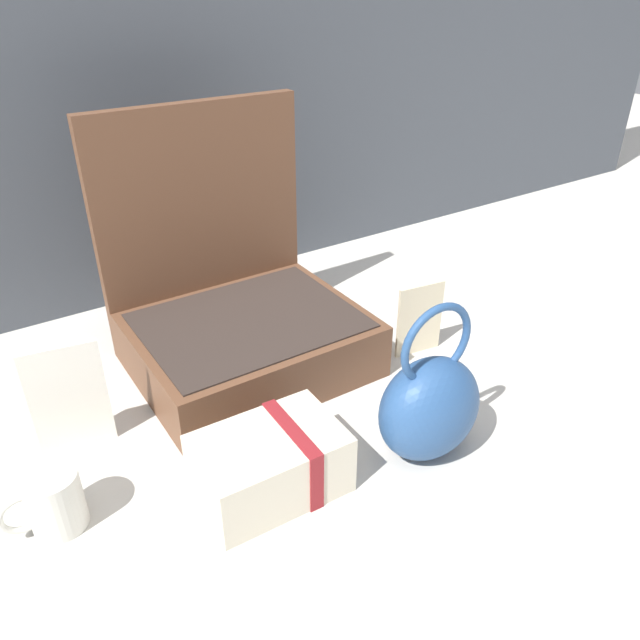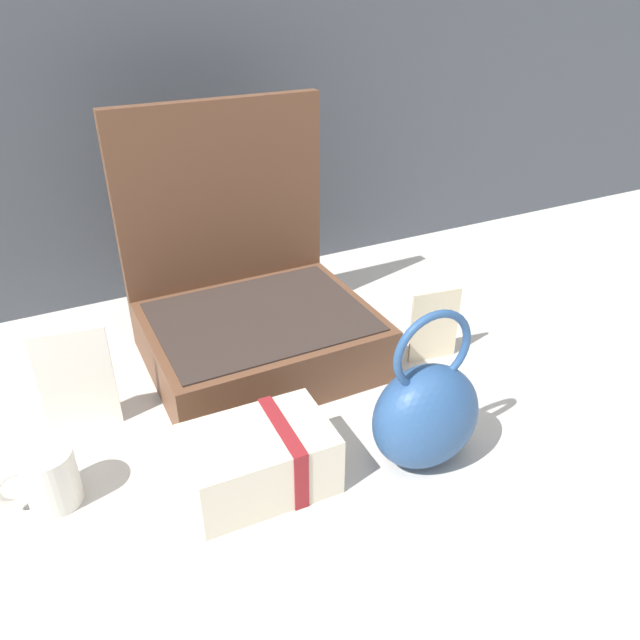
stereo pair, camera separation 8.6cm
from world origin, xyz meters
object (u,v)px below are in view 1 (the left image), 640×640
open_suitcase (238,314)px  coffee_mug (54,504)px  cream_toiletry_bag (272,463)px  teal_pouch_handbag (430,405)px  info_card_left (420,319)px  poster_card_right (69,399)px

open_suitcase → coffee_mug: 0.44m
open_suitcase → cream_toiletry_bag: bearing=-109.5°
teal_pouch_handbag → cream_toiletry_bag: teal_pouch_handbag is taller
coffee_mug → open_suitcase: bearing=30.9°
cream_toiletry_bag → info_card_left: info_card_left is taller
cream_toiletry_bag → poster_card_right: 0.31m
open_suitcase → info_card_left: size_ratio=3.13×
cream_toiletry_bag → coffee_mug: bearing=161.1°
open_suitcase → coffee_mug: (-0.37, -0.22, -0.05)m
cream_toiletry_bag → coffee_mug: 0.28m
open_suitcase → poster_card_right: bearing=-165.5°
poster_card_right → cream_toiletry_bag: bearing=-39.9°
info_card_left → poster_card_right: 0.60m
coffee_mug → cream_toiletry_bag: bearing=-18.9°
cream_toiletry_bag → teal_pouch_handbag: bearing=-15.1°
cream_toiletry_bag → open_suitcase: bearing=70.5°
teal_pouch_handbag → poster_card_right: teal_pouch_handbag is taller
poster_card_right → info_card_left: bearing=1.6°
open_suitcase → cream_toiletry_bag: open_suitcase is taller
coffee_mug → poster_card_right: size_ratio=0.59×
open_suitcase → info_card_left: bearing=-29.9°
coffee_mug → poster_card_right: bearing=66.2°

